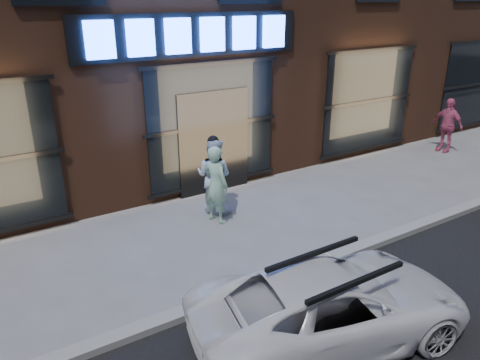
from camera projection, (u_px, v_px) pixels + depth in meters
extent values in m
plane|color=slate|center=(324.00, 264.00, 8.17)|extent=(90.00, 90.00, 0.00)
cube|color=gray|center=(324.00, 261.00, 8.15)|extent=(60.00, 0.25, 0.12)
cube|color=black|center=(194.00, 35.00, 9.76)|extent=(5.20, 0.06, 0.90)
cube|color=black|center=(214.00, 142.00, 10.82)|extent=(1.80, 0.10, 2.40)
cube|color=#FFBF72|center=(212.00, 125.00, 10.72)|extent=(3.00, 0.04, 2.60)
cube|color=black|center=(213.00, 125.00, 10.68)|extent=(3.20, 0.06, 2.80)
cube|color=#FFBF72|center=(367.00, 101.00, 13.19)|extent=(3.00, 0.04, 2.60)
cube|color=black|center=(368.00, 101.00, 13.15)|extent=(3.20, 0.06, 2.80)
cube|color=#FFBF72|center=(473.00, 84.00, 15.66)|extent=(3.00, 0.04, 2.60)
cube|color=black|center=(474.00, 84.00, 15.62)|extent=(3.20, 0.06, 2.80)
cube|color=#2659FF|center=(100.00, 40.00, 8.71)|extent=(0.55, 0.12, 0.70)
cube|color=#2659FF|center=(140.00, 38.00, 9.11)|extent=(0.55, 0.12, 0.70)
cube|color=#2659FF|center=(178.00, 36.00, 9.50)|extent=(0.55, 0.12, 0.70)
cube|color=#2659FF|center=(212.00, 34.00, 9.90)|extent=(0.55, 0.12, 0.70)
cube|color=#2659FF|center=(244.00, 33.00, 10.29)|extent=(0.55, 0.12, 0.70)
cube|color=#2659FF|center=(274.00, 31.00, 10.69)|extent=(0.55, 0.12, 0.70)
imported|color=#A5D9C4|center=(216.00, 185.00, 9.45)|extent=(0.55, 0.68, 1.62)
imported|color=white|center=(214.00, 176.00, 9.88)|extent=(0.96, 1.00, 1.63)
imported|color=#D1567E|center=(447.00, 125.00, 13.79)|extent=(0.48, 0.97, 1.60)
imported|color=white|center=(331.00, 304.00, 6.24)|extent=(4.11, 2.50, 1.06)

